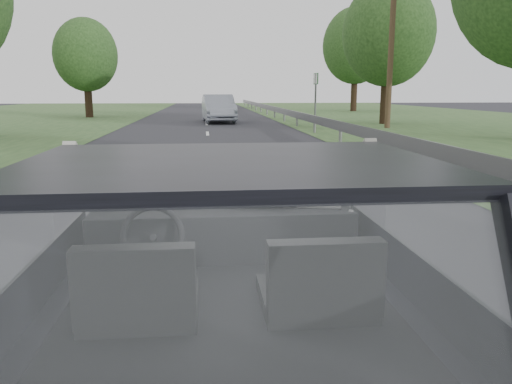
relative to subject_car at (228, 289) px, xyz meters
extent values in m
cube|color=black|center=(0.00, 0.00, 0.00)|extent=(1.80, 4.00, 1.45)
cube|color=black|center=(0.00, 0.62, 0.12)|extent=(1.58, 0.45, 0.30)
cube|color=black|center=(-0.40, -0.29, 0.16)|extent=(0.50, 0.72, 0.42)
cube|color=black|center=(0.40, -0.29, 0.16)|extent=(0.50, 0.72, 0.42)
torus|color=black|center=(-0.40, 0.33, 0.20)|extent=(0.36, 0.36, 0.04)
ellipsoid|color=gray|center=(0.26, 0.62, 0.36)|extent=(0.59, 0.26, 0.25)
cube|color=gray|center=(4.30, 10.00, -0.15)|extent=(0.05, 90.00, 0.32)
imported|color=#ADB4C6|center=(0.67, 25.60, 0.03)|extent=(2.10, 4.72, 1.52)
cube|color=#176D26|center=(6.61, 27.83, 0.65)|extent=(0.12, 1.10, 2.75)
cylinder|color=brown|center=(8.39, 20.34, 3.19)|extent=(0.30, 0.30, 7.83)
camera|label=1|loc=(-0.10, -2.37, 0.98)|focal=35.00mm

